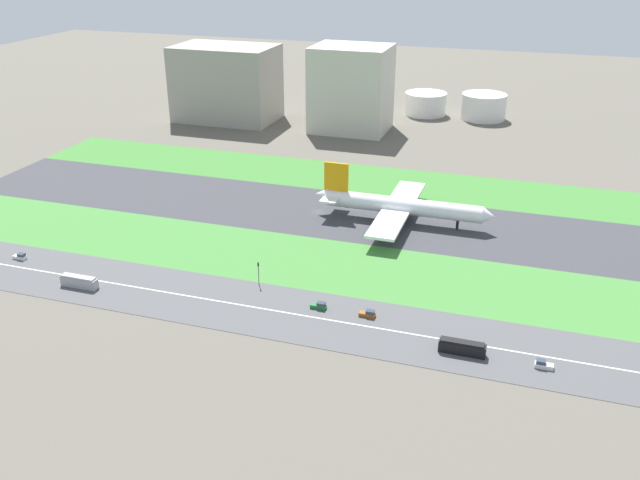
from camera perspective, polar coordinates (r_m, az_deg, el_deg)
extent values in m
plane|color=#5B564C|center=(256.71, -0.19, 2.36)|extent=(800.00, 800.00, 0.00)
cube|color=#38383D|center=(256.69, -0.19, 2.37)|extent=(280.00, 46.00, 0.10)
cube|color=#3D7A33|center=(293.40, 2.34, 5.23)|extent=(280.00, 36.00, 0.10)
cube|color=#427F38|center=(221.50, -3.52, -1.43)|extent=(280.00, 36.00, 0.10)
cube|color=#4C4C4F|center=(195.61, -6.95, -5.32)|extent=(280.00, 28.00, 0.10)
cube|color=silver|center=(195.59, -6.95, -5.30)|extent=(266.00, 0.50, 0.01)
cylinder|color=white|center=(246.87, 6.91, 2.82)|extent=(56.00, 6.00, 6.00)
cone|color=white|center=(243.47, 13.84, 1.95)|extent=(4.00, 5.70, 5.70)
cone|color=white|center=(253.65, 0.16, 3.80)|extent=(5.00, 5.40, 5.40)
cube|color=orange|center=(249.65, 1.37, 5.21)|extent=(9.00, 0.80, 11.00)
cube|color=white|center=(252.32, 1.13, 3.73)|extent=(6.00, 16.00, 0.60)
cube|color=white|center=(261.41, 7.15, 3.78)|extent=(10.00, 26.00, 1.00)
cylinder|color=gray|center=(256.51, 7.07, 2.84)|extent=(5.00, 3.20, 3.20)
cube|color=white|center=(234.07, 5.67, 1.33)|extent=(10.00, 26.00, 1.00)
cylinder|color=gray|center=(240.15, 6.20, 1.35)|extent=(5.00, 3.20, 3.20)
cylinder|color=black|center=(245.97, 11.33, 1.27)|extent=(1.00, 1.00, 3.20)
cylinder|color=black|center=(252.48, 6.14, 2.24)|extent=(1.00, 1.00, 3.20)
cylinder|color=black|center=(246.14, 5.78, 1.65)|extent=(1.00, 1.00, 3.20)
cube|color=silver|center=(239.72, -23.65, -1.32)|extent=(4.40, 1.80, 1.10)
cube|color=#333D4C|center=(238.81, -23.54, -1.14)|extent=(2.20, 1.66, 0.90)
cube|color=#19662D|center=(191.88, -0.14, -5.54)|extent=(4.40, 1.80, 1.10)
cube|color=#333D4C|center=(191.16, 0.09, -5.32)|extent=(2.20, 1.66, 0.90)
cube|color=black|center=(176.02, 11.72, -8.79)|extent=(11.60, 2.50, 3.00)
cube|color=black|center=(175.09, 11.73, -8.31)|extent=(10.80, 2.30, 0.50)
cube|color=brown|center=(188.55, 3.93, -6.20)|extent=(4.40, 1.80, 1.10)
cube|color=#333D4C|center=(187.88, 4.18, -5.97)|extent=(2.20, 1.66, 0.90)
cube|color=#99999E|center=(214.48, -19.34, -3.33)|extent=(11.60, 2.50, 3.00)
cube|color=#99999E|center=(213.77, -19.43, -2.91)|extent=(10.80, 2.30, 0.50)
cube|color=silver|center=(176.37, 18.09, -9.89)|extent=(4.40, 1.80, 1.10)
cube|color=#333D4C|center=(175.79, 17.87, -9.59)|extent=(2.20, 1.66, 0.90)
cylinder|color=#4C4C51|center=(203.99, -5.12, -2.93)|extent=(0.24, 0.24, 6.00)
cube|color=black|center=(202.36, -5.15, -2.02)|extent=(0.36, 0.36, 1.20)
sphere|color=#19D826|center=(202.07, -5.18, -1.97)|extent=(0.24, 0.24, 0.24)
cube|color=#9E998E|center=(385.35, -7.77, 12.77)|extent=(53.34, 34.51, 39.76)
cube|color=beige|center=(360.55, 2.61, 12.42)|extent=(38.57, 31.49, 43.04)
cylinder|color=silver|center=(400.26, 8.75, 11.13)|extent=(23.33, 23.33, 12.30)
cylinder|color=silver|center=(396.27, 13.41, 10.73)|extent=(24.36, 24.36, 13.81)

